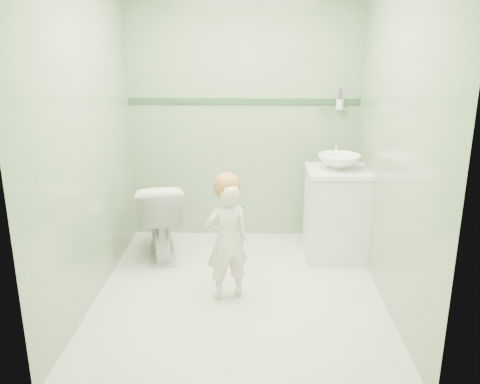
{
  "coord_description": "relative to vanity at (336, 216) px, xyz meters",
  "views": [
    {
      "loc": [
        0.11,
        -3.51,
        1.9
      ],
      "look_at": [
        0.0,
        0.15,
        0.78
      ],
      "focal_mm": 37.21,
      "sensor_mm": 36.0,
      "label": 1
    }
  ],
  "objects": [
    {
      "name": "basin",
      "position": [
        0.0,
        0.0,
        0.49
      ],
      "size": [
        0.37,
        0.37,
        0.13
      ],
      "primitive_type": "imported",
      "color": "white",
      "rests_on": "counter"
    },
    {
      "name": "vanity",
      "position": [
        0.0,
        0.0,
        0.0
      ],
      "size": [
        0.52,
        0.5,
        0.8
      ],
      "primitive_type": "cube",
      "color": "white",
      "rests_on": "ground"
    },
    {
      "name": "room_shell",
      "position": [
        -0.84,
        -0.7,
        0.8
      ],
      "size": [
        2.5,
        2.54,
        2.4
      ],
      "color": "#7AA474",
      "rests_on": "ground"
    },
    {
      "name": "toddler",
      "position": [
        -0.93,
        -0.77,
        0.06
      ],
      "size": [
        0.39,
        0.33,
        0.92
      ],
      "primitive_type": "imported",
      "rotation": [
        0.0,
        0.0,
        3.53
      ],
      "color": "silver",
      "rests_on": "ground"
    },
    {
      "name": "trim_stripe",
      "position": [
        -0.84,
        0.54,
        0.95
      ],
      "size": [
        2.2,
        0.02,
        0.05
      ],
      "primitive_type": "cube",
      "color": "#325333",
      "rests_on": "room_shell"
    },
    {
      "name": "counter",
      "position": [
        0.0,
        0.0,
        0.41
      ],
      "size": [
        0.54,
        0.52,
        0.04
      ],
      "primitive_type": "cube",
      "color": "white",
      "rests_on": "vanity"
    },
    {
      "name": "ground",
      "position": [
        -0.84,
        -0.7,
        -0.4
      ],
      "size": [
        2.5,
        2.5,
        0.0
      ],
      "primitive_type": "plane",
      "color": "beige",
      "rests_on": "ground"
    },
    {
      "name": "cup_holder",
      "position": [
        0.05,
        0.48,
        0.93
      ],
      "size": [
        0.26,
        0.07,
        0.21
      ],
      "color": "silver",
      "rests_on": "room_shell"
    },
    {
      "name": "faucet",
      "position": [
        0.0,
        0.19,
        0.57
      ],
      "size": [
        0.03,
        0.13,
        0.18
      ],
      "color": "silver",
      "rests_on": "counter"
    },
    {
      "name": "teal_toothbrush",
      "position": [
        -0.82,
        -0.86,
        0.36
      ],
      "size": [
        0.1,
        0.14,
        0.08
      ],
      "color": "#0A866A",
      "rests_on": "toddler"
    },
    {
      "name": "hair_cap",
      "position": [
        -0.93,
        -0.75,
        0.48
      ],
      "size": [
        0.2,
        0.2,
        0.2
      ],
      "primitive_type": "sphere",
      "color": "#A96F3B",
      "rests_on": "toddler"
    },
    {
      "name": "toilet",
      "position": [
        -1.58,
        -0.01,
        -0.04
      ],
      "size": [
        0.54,
        0.77,
        0.71
      ],
      "primitive_type": "imported",
      "rotation": [
        0.0,
        0.0,
        3.35
      ],
      "color": "white",
      "rests_on": "ground"
    }
  ]
}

